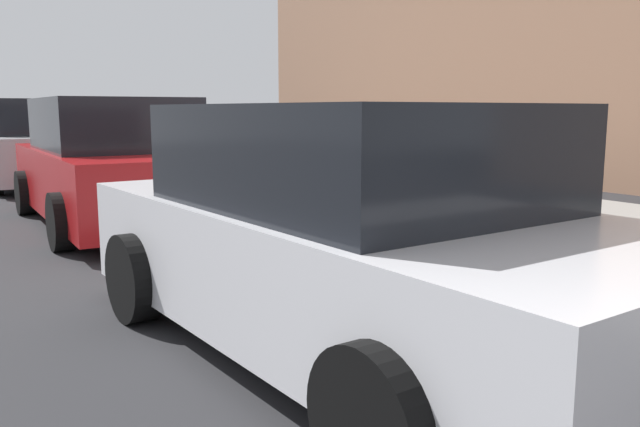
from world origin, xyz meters
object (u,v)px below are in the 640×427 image
parked_car_white_0 (354,237)px  parked_car_red_1 (114,166)px  suitcase_navy_3 (421,213)px  suitcase_teal_4 (396,196)px  suitcase_red_1 (501,229)px  parked_car_silver_2 (41,146)px  bollard_post (273,175)px  suitcase_black_5 (364,196)px  suitcase_maroon_0 (554,224)px  suitcase_olive_6 (338,187)px  suitcase_silver_2 (461,219)px  fire_hydrant (304,182)px

parked_car_white_0 → parked_car_red_1: size_ratio=0.94×
suitcase_navy_3 → suitcase_teal_4: bearing=-5.9°
parked_car_white_0 → parked_car_red_1: bearing=0.0°
suitcase_red_1 → parked_car_silver_2: 10.19m
parked_car_silver_2 → suitcase_navy_3: bearing=-165.2°
parked_car_silver_2 → parked_car_red_1: bearing=180.0°
bollard_post → suitcase_navy_3: bearing=-177.8°
suitcase_black_5 → bollard_post: suitcase_black_5 is taller
suitcase_maroon_0 → suitcase_navy_3: 1.68m
suitcase_olive_6 → parked_car_white_0: size_ratio=0.19×
suitcase_teal_4 → parked_car_silver_2: size_ratio=0.20×
bollard_post → parked_car_silver_2: size_ratio=0.19×
suitcase_red_1 → suitcase_teal_4: 1.64m
suitcase_olive_6 → suitcase_red_1: bearing=178.8°
suitcase_black_5 → parked_car_silver_2: parked_car_silver_2 is taller
suitcase_maroon_0 → suitcase_olive_6: 3.33m
suitcase_navy_3 → bollard_post: bollard_post is taller
suitcase_black_5 → bollard_post: size_ratio=1.08×
suitcase_black_5 → suitcase_maroon_0: bearing=-179.8°
suitcase_olive_6 → bollard_post: bollard_post is taller
suitcase_maroon_0 → bollard_post: bearing=1.8°
suitcase_maroon_0 → parked_car_white_0: size_ratio=0.24×
suitcase_black_5 → bollard_post: bearing=4.1°
suitcase_silver_2 → fire_hydrant: size_ratio=1.22×
suitcase_red_1 → suitcase_silver_2: (0.58, -0.07, 0.00)m
suitcase_silver_2 → suitcase_olive_6: (2.20, 0.01, 0.12)m
suitcase_olive_6 → suitcase_navy_3: bearing=178.5°
suitcase_maroon_0 → parked_car_white_0: 2.39m
suitcase_maroon_0 → suitcase_navy_3: size_ratio=1.32×
suitcase_red_1 → fire_hydrant: bearing=-0.7°
parked_car_white_0 → parked_car_red_1: (5.46, 0.00, 0.05)m
suitcase_teal_4 → parked_car_red_1: size_ratio=0.18×
suitcase_navy_3 → parked_car_silver_2: bearing=14.8°
suitcase_maroon_0 → suitcase_red_1: suitcase_maroon_0 is taller
suitcase_black_5 → parked_car_red_1: 3.36m
suitcase_silver_2 → suitcase_teal_4: 1.05m
parked_car_red_1 → parked_car_silver_2: bearing=0.0°
suitcase_maroon_0 → parked_car_red_1: 5.65m
parked_car_white_0 → parked_car_silver_2: (10.80, 0.00, 0.07)m
suitcase_navy_3 → fire_hydrant: bearing=-0.7°
suitcase_olive_6 → parked_car_white_0: parked_car_white_0 is taller
fire_hydrant → parked_car_silver_2: bearing=20.5°
bollard_post → parked_car_red_1: bearing=81.7°
suitcase_teal_4 → fire_hydrant: (1.99, 0.02, -0.02)m
bollard_post → suitcase_maroon_0: bearing=-178.2°
suitcase_olive_6 → parked_car_silver_2: (7.13, 2.37, 0.27)m
suitcase_teal_4 → suitcase_olive_6: bearing=0.5°
suitcase_maroon_0 → suitcase_olive_6: size_ratio=1.28×
suitcase_navy_3 → suitcase_black_5: suitcase_black_5 is taller
suitcase_red_1 → suitcase_teal_4: size_ratio=0.70×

